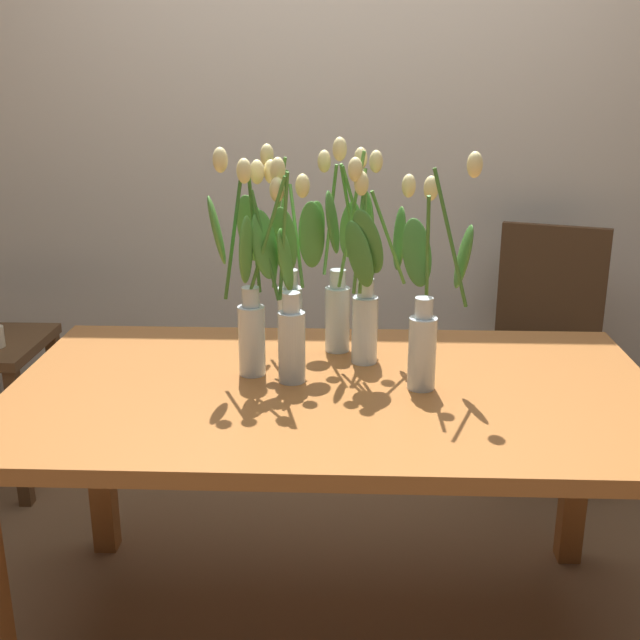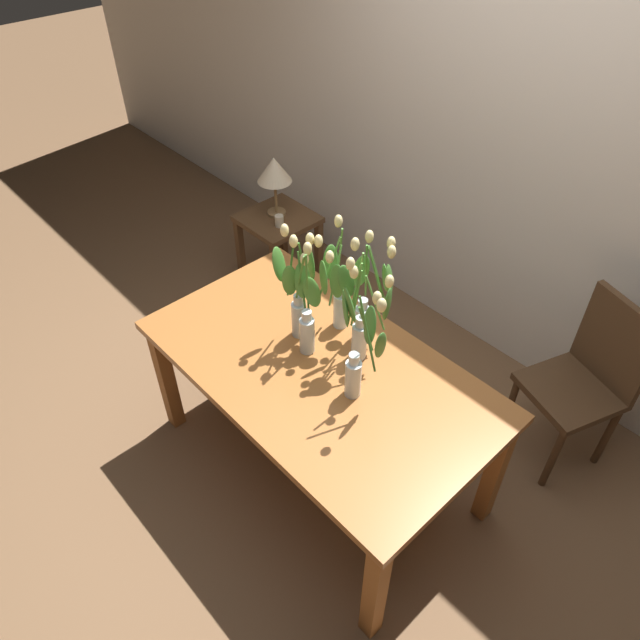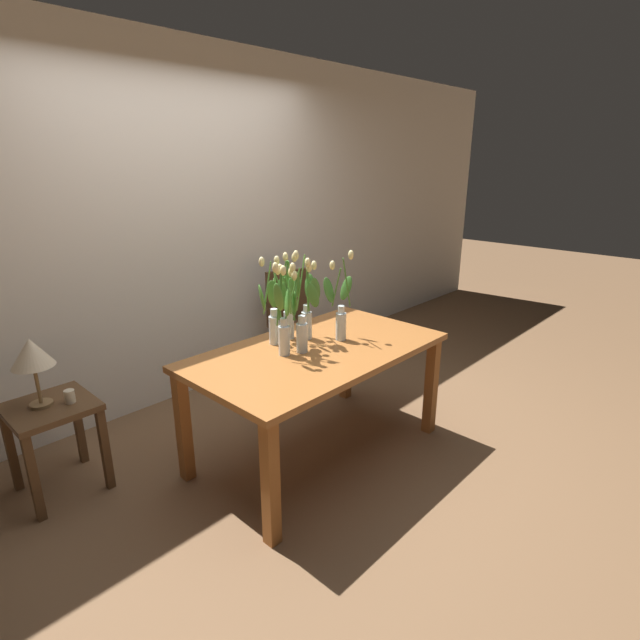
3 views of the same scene
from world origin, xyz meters
The scene contains 13 objects.
ground_plane centered at (0.00, 0.00, 0.00)m, with size 18.00×18.00×0.00m, color brown.
room_wall_rear centered at (0.00, 1.45, 1.35)m, with size 9.00×0.10×2.70m, color silver.
dining_table centered at (0.00, 0.00, 0.65)m, with size 1.60×0.90×0.74m.
tulip_vase_0 centered at (-0.13, 0.04, 0.93)m, with size 0.16×0.12×0.55m.
tulip_vase_1 centered at (0.23, 0.02, 0.92)m, with size 0.18×0.16×0.57m.
tulip_vase_2 centered at (-0.13, 0.23, 0.95)m, with size 0.22×0.19×0.56m.
tulip_vase_3 centered at (-0.21, 0.08, 0.96)m, with size 0.22×0.18×0.57m.
tulip_vase_4 centered at (0.08, 0.16, 0.98)m, with size 0.24×0.21×0.59m.
tulip_vase_5 centered at (0.01, 0.29, 0.95)m, with size 0.23×0.18×0.55m.
dining_chair centered at (0.78, 1.04, 0.52)m, with size 0.51×0.51×0.93m.
side_table centered at (-1.30, 0.83, 0.43)m, with size 0.44×0.44×0.55m.
table_lamp centered at (-1.33, 0.85, 0.86)m, with size 0.22×0.22×0.40m.
pillar_candle centered at (-1.21, 0.77, 0.59)m, with size 0.06×0.06×0.07m, color beige.
Camera 2 is at (1.31, -1.20, 2.60)m, focal length 32.95 mm.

